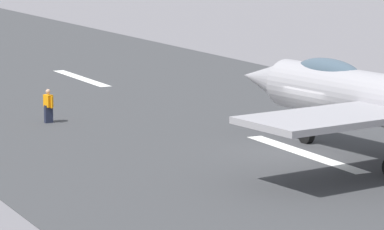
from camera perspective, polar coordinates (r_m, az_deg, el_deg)
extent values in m
plane|color=slate|center=(43.55, 5.51, -1.91)|extent=(400.00, 400.00, 0.00)
cube|color=#393A3D|center=(43.54, 5.51, -1.90)|extent=(240.00, 26.00, 0.02)
cube|color=white|center=(42.99, 5.99, -2.04)|extent=(8.00, 0.70, 0.00)
cube|color=white|center=(64.85, -5.92, 1.96)|extent=(8.00, 0.70, 0.00)
cone|color=#959298|center=(46.89, 3.85, 1.94)|extent=(3.09, 2.08, 1.71)
ellipsoid|color=#3F5160|center=(43.61, 7.25, 2.29)|extent=(3.71, 1.56, 1.10)
cube|color=#959298|center=(37.75, 7.21, -0.18)|extent=(4.16, 6.42, 0.24)
cylinder|color=silver|center=(44.95, 6.10, -0.64)|extent=(0.18, 0.18, 1.40)
cylinder|color=black|center=(45.01, 6.09, -1.04)|extent=(0.79, 0.40, 0.76)
cube|color=#1E2338|center=(49.94, -7.63, 0.05)|extent=(0.24, 0.36, 0.84)
cube|color=orange|center=(49.84, -7.64, 0.75)|extent=(0.49, 0.37, 0.57)
sphere|color=tan|center=(49.77, -7.65, 1.25)|extent=(0.22, 0.22, 0.22)
cylinder|color=orange|center=(50.09, -7.82, 0.75)|extent=(0.10, 0.10, 0.54)
cylinder|color=orange|center=(49.59, -7.46, 0.67)|extent=(0.10, 0.10, 0.54)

